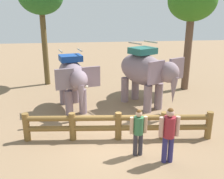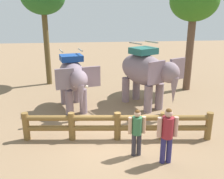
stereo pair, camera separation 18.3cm
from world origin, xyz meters
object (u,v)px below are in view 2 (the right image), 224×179
at_px(elephant_near_left, 73,77).
at_px(tourist_woman_in_black, 167,132).
at_px(tree_back_center, 194,3).
at_px(tourist_man_in_blue, 137,129).
at_px(elephant_center, 146,72).
at_px(log_fence, 117,124).

xyz_separation_m(elephant_near_left, tourist_woman_in_black, (2.92, -4.77, -0.55)).
bearing_deg(tree_back_center, tourist_man_in_blue, -123.92).
relative_size(tourist_man_in_blue, tree_back_center, 0.26).
bearing_deg(tourist_woman_in_black, elephant_center, 83.73).
relative_size(log_fence, tourist_woman_in_black, 3.78).
bearing_deg(elephant_near_left, tourist_man_in_blue, -63.75).
height_order(elephant_near_left, tree_back_center, tree_back_center).
relative_size(elephant_near_left, tree_back_center, 0.55).
distance_m(elephant_near_left, elephant_center, 3.44).
bearing_deg(log_fence, tree_back_center, 48.34).
bearing_deg(log_fence, tourist_man_in_blue, -67.75).
height_order(tourist_woman_in_black, tree_back_center, tree_back_center).
bearing_deg(tourist_man_in_blue, log_fence, 112.25).
distance_m(log_fence, tree_back_center, 8.67).
relative_size(tourist_woman_in_black, tourist_man_in_blue, 1.13).
bearing_deg(tree_back_center, tourist_woman_in_black, -117.13).
bearing_deg(tree_back_center, log_fence, -131.66).
xyz_separation_m(log_fence, tourist_man_in_blue, (0.46, -1.13, 0.32)).
bearing_deg(tourist_man_in_blue, elephant_center, 72.50).
relative_size(log_fence, elephant_center, 1.85).
height_order(elephant_near_left, tourist_woman_in_black, elephant_near_left).
bearing_deg(tourist_man_in_blue, elephant_near_left, 116.25).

